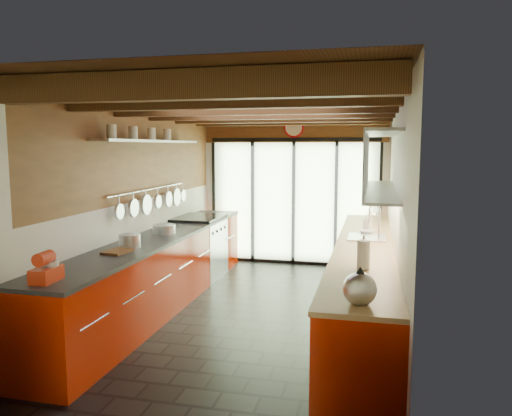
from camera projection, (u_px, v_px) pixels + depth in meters
name	position (u px, v px, depth m)	size (l,w,h in m)	color
ground	(258.00, 313.00, 6.12)	(5.50, 5.50, 0.00)	black
room_shell	(258.00, 179.00, 5.92)	(5.50, 5.50, 5.50)	silver
ceiling_beams	(265.00, 112.00, 6.18)	(3.14, 5.06, 4.90)	#593316
glass_door	(294.00, 168.00, 8.52)	(2.95, 0.10, 2.90)	#C6EAAD
left_counter	(161.00, 270.00, 6.36)	(0.68, 5.00, 0.92)	#A51800
range_stove	(199.00, 248.00, 7.76)	(0.66, 0.90, 0.97)	silver
right_counter	(365.00, 283.00, 5.77)	(0.68, 5.00, 0.92)	#A51800
sink_assembly	(368.00, 235.00, 6.09)	(0.45, 0.52, 0.43)	silver
upper_cabinets_right	(382.00, 162.00, 5.85)	(0.34, 3.00, 3.00)	silver
left_wall_fixtures	(154.00, 166.00, 6.52)	(0.28, 2.60, 0.96)	silver
stand_mixer	(47.00, 270.00, 4.12)	(0.18, 0.29, 0.26)	red
pot_large	(130.00, 241.00, 5.52)	(0.24, 0.24, 0.15)	silver
pot_small	(164.00, 229.00, 6.41)	(0.29, 0.29, 0.11)	silver
cutting_board	(117.00, 251.00, 5.26)	(0.22, 0.31, 0.03)	brown
kettle	(360.00, 287.00, 3.53)	(0.31, 0.33, 0.28)	silver
paper_towel	(363.00, 255.00, 4.54)	(0.14, 0.14, 0.31)	white
soap_bottle	(367.00, 222.00, 6.75)	(0.09, 0.09, 0.20)	silver
bowl	(367.00, 232.00, 6.39)	(0.19, 0.19, 0.05)	silver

